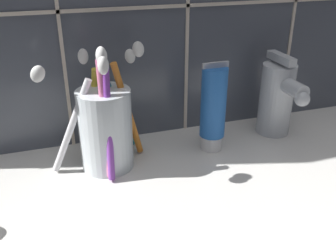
% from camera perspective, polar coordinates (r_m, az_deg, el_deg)
% --- Properties ---
extents(sink_counter, '(0.74, 0.31, 0.02)m').
position_cam_1_polar(sink_counter, '(0.52, 6.38, -9.45)').
color(sink_counter, silver).
rests_on(sink_counter, ground).
extents(toothbrush_cup, '(0.16, 0.12, 0.18)m').
position_cam_1_polar(toothbrush_cup, '(0.51, -9.51, -0.83)').
color(toothbrush_cup, silver).
rests_on(toothbrush_cup, sink_counter).
extents(toothpaste_tube, '(0.04, 0.04, 0.14)m').
position_cam_1_polar(toothpaste_tube, '(0.55, 6.90, 1.85)').
color(toothpaste_tube, white).
rests_on(toothpaste_tube, sink_counter).
extents(sink_faucet, '(0.05, 0.10, 0.13)m').
position_cam_1_polar(sink_faucet, '(0.62, 16.41, 3.38)').
color(sink_faucet, silver).
rests_on(sink_faucet, sink_counter).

